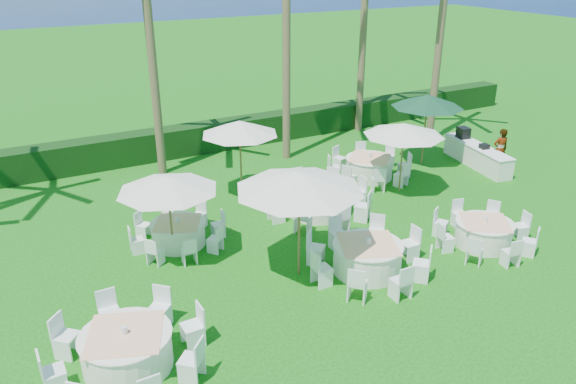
% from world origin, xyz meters
% --- Properties ---
extents(ground, '(120.00, 120.00, 0.00)m').
position_xyz_m(ground, '(0.00, 0.00, 0.00)').
color(ground, '#0F520E').
rests_on(ground, ground).
extents(hedge, '(34.00, 1.00, 1.20)m').
position_xyz_m(hedge, '(0.00, 12.00, 0.60)').
color(hedge, black).
rests_on(hedge, ground).
extents(ocean, '(260.00, 260.00, 0.00)m').
position_xyz_m(ocean, '(0.00, 102.00, 0.00)').
color(ocean, '#061B45').
rests_on(ocean, ground).
extents(banquet_table_a, '(3.33, 3.33, 1.00)m').
position_xyz_m(banquet_table_a, '(-6.29, -0.25, 0.44)').
color(banquet_table_a, white).
rests_on(banquet_table_a, ground).
extents(banquet_table_b, '(3.31, 3.31, 1.00)m').
position_xyz_m(banquet_table_b, '(0.34, 0.50, 0.44)').
color(banquet_table_b, white).
rests_on(banquet_table_b, ground).
extents(banquet_table_c, '(2.95, 2.95, 0.90)m').
position_xyz_m(banquet_table_c, '(4.24, 0.10, 0.39)').
color(banquet_table_c, white).
rests_on(banquet_table_c, ground).
extents(banquet_table_d, '(2.83, 2.83, 0.87)m').
position_xyz_m(banquet_table_d, '(-3.67, 4.38, 0.37)').
color(banquet_table_d, white).
rests_on(banquet_table_d, ground).
extents(banquet_table_e, '(3.49, 3.49, 1.04)m').
position_xyz_m(banquet_table_e, '(1.07, 4.27, 0.46)').
color(banquet_table_e, white).
rests_on(banquet_table_e, ground).
extents(banquet_table_f, '(3.09, 3.09, 0.96)m').
position_xyz_m(banquet_table_f, '(4.43, 6.07, 0.42)').
color(banquet_table_f, white).
rests_on(banquet_table_f, ground).
extents(umbrella_a, '(2.78, 2.78, 2.46)m').
position_xyz_m(umbrella_a, '(-4.04, 3.75, 2.25)').
color(umbrella_a, brown).
rests_on(umbrella_a, ground).
extents(umbrella_b, '(3.35, 3.35, 2.96)m').
position_xyz_m(umbrella_b, '(-1.34, 1.28, 2.70)').
color(umbrella_b, brown).
rests_on(umbrella_b, ground).
extents(umbrella_c, '(2.66, 2.66, 2.75)m').
position_xyz_m(umbrella_c, '(-0.57, 6.77, 2.51)').
color(umbrella_c, brown).
rests_on(umbrella_c, ground).
extents(umbrella_d, '(2.83, 2.83, 2.53)m').
position_xyz_m(umbrella_d, '(4.62, 4.47, 2.31)').
color(umbrella_d, brown).
rests_on(umbrella_d, ground).
extents(umbrella_green, '(2.82, 2.82, 2.87)m').
position_xyz_m(umbrella_green, '(7.19, 6.23, 2.62)').
color(umbrella_green, brown).
rests_on(umbrella_green, ground).
extents(buffet_table, '(1.38, 3.71, 1.29)m').
position_xyz_m(buffet_table, '(9.01, 5.08, 0.45)').
color(buffet_table, white).
rests_on(buffet_table, ground).
extents(staff_person, '(0.70, 0.54, 1.70)m').
position_xyz_m(staff_person, '(9.37, 4.27, 0.85)').
color(staff_person, gray).
rests_on(staff_person, ground).
extents(palm_b, '(4.30, 4.34, 7.97)m').
position_xyz_m(palm_b, '(-2.39, 10.28, 4.43)').
color(palm_b, brown).
rests_on(palm_b, ground).
extents(palm_d, '(4.27, 4.36, 8.11)m').
position_xyz_m(palm_d, '(7.60, 11.30, 4.50)').
color(palm_d, brown).
rests_on(palm_d, ground).
extents(palm_e, '(4.18, 4.39, 9.62)m').
position_xyz_m(palm_e, '(9.49, 8.38, 5.28)').
color(palm_e, brown).
rests_on(palm_e, ground).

